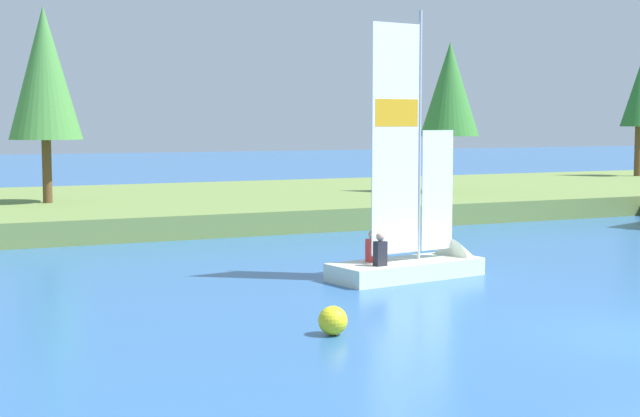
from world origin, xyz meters
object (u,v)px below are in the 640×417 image
object	(u,v)px
sailboat	(428,256)
channel_buoy	(333,321)
shoreline_tree_centre	(450,90)
shoreline_tree_midright	(640,97)
shoreline_tree_midleft	(44,74)

from	to	relation	value
sailboat	channel_buoy	world-z (taller)	sailboat
shoreline_tree_centre	sailboat	size ratio (longest dim) A/B	0.92
shoreline_tree_midright	channel_buoy	distance (m)	39.58
channel_buoy	sailboat	bearing A→B (deg)	44.91
shoreline_tree_midleft	shoreline_tree_centre	world-z (taller)	shoreline_tree_midleft
shoreline_tree_midleft	shoreline_tree_midright	size ratio (longest dim) A/B	1.17
channel_buoy	shoreline_tree_midright	bearing A→B (deg)	39.31
shoreline_tree_centre	shoreline_tree_midright	size ratio (longest dim) A/B	1.03
shoreline_tree_midleft	channel_buoy	bearing A→B (deg)	-85.07
shoreline_tree_midright	shoreline_tree_midleft	bearing A→B (deg)	-172.73
shoreline_tree_centre	channel_buoy	world-z (taller)	shoreline_tree_centre
channel_buoy	shoreline_tree_midleft	bearing A→B (deg)	94.93
shoreline_tree_centre	shoreline_tree_midright	xyz separation A→B (m)	(15.89, 5.80, 0.02)
shoreline_tree_midright	sailboat	distance (m)	32.72
shoreline_tree_centre	channel_buoy	size ratio (longest dim) A/B	12.05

